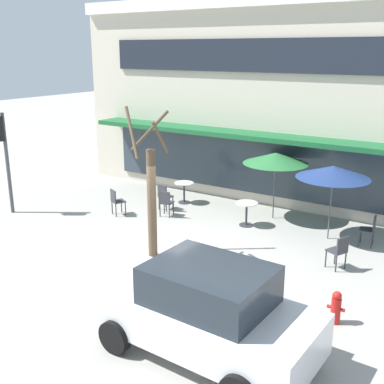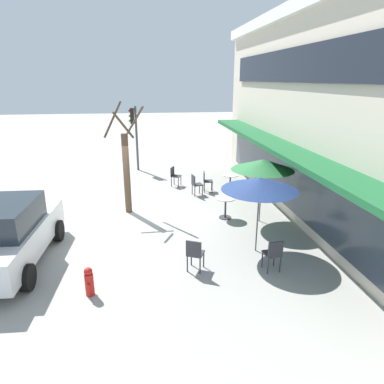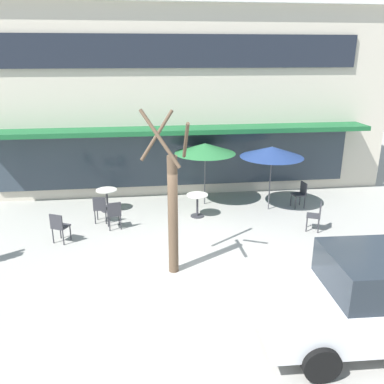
% 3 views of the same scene
% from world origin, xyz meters
% --- Properties ---
extents(ground_plane, '(80.00, 80.00, 0.00)m').
position_xyz_m(ground_plane, '(0.00, 0.00, 0.00)').
color(ground_plane, '#9E9B93').
extents(building_facade, '(16.14, 9.10, 7.17)m').
position_xyz_m(building_facade, '(0.00, 9.96, 3.59)').
color(building_facade, beige).
rests_on(building_facade, ground).
extents(cafe_table_near_wall, '(0.70, 0.70, 0.76)m').
position_xyz_m(cafe_table_near_wall, '(-2.52, 4.60, 0.52)').
color(cafe_table_near_wall, '#333338').
rests_on(cafe_table_near_wall, ground).
extents(cafe_table_streetside, '(0.70, 0.70, 0.76)m').
position_xyz_m(cafe_table_streetside, '(0.44, 3.70, 0.52)').
color(cafe_table_streetside, '#333338').
rests_on(cafe_table_streetside, ground).
extents(patio_umbrella_green_folded, '(2.10, 2.10, 2.20)m').
position_xyz_m(patio_umbrella_green_folded, '(2.96, 4.03, 2.02)').
color(patio_umbrella_green_folded, '#4C4C51').
rests_on(patio_umbrella_green_folded, ground).
extents(patio_umbrella_cream_folded, '(2.10, 2.10, 2.20)m').
position_xyz_m(patio_umbrella_cream_folded, '(0.86, 4.82, 2.02)').
color(patio_umbrella_cream_folded, '#4C4C51').
rests_on(patio_umbrella_cream_folded, ground).
extents(cafe_chair_0, '(0.44, 0.44, 0.89)m').
position_xyz_m(cafe_chair_0, '(4.10, 4.10, 0.53)').
color(cafe_chair_0, '#333338').
rests_on(cafe_chair_0, ground).
extents(cafe_chair_1, '(0.53, 0.53, 0.89)m').
position_xyz_m(cafe_chair_1, '(3.81, 2.13, 0.53)').
color(cafe_chair_1, '#333338').
rests_on(cafe_chair_1, ground).
extents(cafe_chair_2, '(0.47, 0.47, 0.89)m').
position_xyz_m(cafe_chair_2, '(-2.20, 3.02, 0.53)').
color(cafe_chair_2, '#333338').
rests_on(cafe_chair_2, ground).
extents(cafe_chair_3, '(0.54, 0.54, 0.89)m').
position_xyz_m(cafe_chair_3, '(-3.68, 2.25, 0.53)').
color(cafe_chair_3, '#333338').
rests_on(cafe_chair_3, ground).
extents(cafe_chair_4, '(0.45, 0.45, 0.89)m').
position_xyz_m(cafe_chair_4, '(-2.65, 3.56, 0.53)').
color(cafe_chair_4, '#333338').
rests_on(cafe_chair_4, ground).
extents(parked_sedan, '(4.27, 2.15, 1.76)m').
position_xyz_m(parked_sedan, '(2.81, -2.72, 0.88)').
color(parked_sedan, silver).
rests_on(parked_sedan, ground).
extents(street_tree, '(1.10, 1.45, 3.98)m').
position_xyz_m(street_tree, '(-0.65, 0.27, 1.70)').
color(street_tree, brown).
rests_on(street_tree, ground).
extents(traffic_light_pole, '(0.26, 0.44, 3.40)m').
position_xyz_m(traffic_light_pole, '(-6.87, 0.42, 2.30)').
color(traffic_light_pole, '#47474C').
rests_on(traffic_light_pole, ground).
extents(fire_hydrant, '(0.36, 0.20, 0.71)m').
position_xyz_m(fire_hydrant, '(4.52, -0.40, 0.35)').
color(fire_hydrant, red).
rests_on(fire_hydrant, ground).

